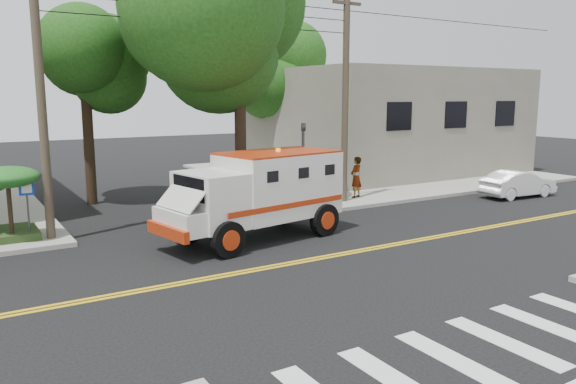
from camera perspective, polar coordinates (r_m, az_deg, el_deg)
ground at (r=16.05m, az=0.99°, el=-7.15°), size 100.00×100.00×0.00m
sidewalk_ne at (r=34.55m, az=7.91°, el=2.07°), size 17.00×17.00×0.15m
building_right at (r=35.62m, az=9.39°, el=7.23°), size 14.00×12.00×6.00m
utility_pole_left at (r=19.14m, az=-23.78°, el=8.45°), size 0.28×0.28×9.00m
utility_pole_right at (r=24.05m, az=5.84°, el=9.34°), size 0.28×0.28×9.00m
tree_main at (r=21.84m, az=-3.58°, el=16.42°), size 6.08×5.70×9.85m
tree_left at (r=25.38m, az=-19.16°, el=11.66°), size 4.48×4.20×7.70m
tree_right at (r=33.45m, az=-0.71°, el=12.25°), size 4.80×4.50×8.20m
traffic_signal at (r=22.26m, az=1.54°, el=3.48°), size 0.15×0.18×3.60m
accessibility_sign at (r=19.52m, az=-24.95°, el=-0.90°), size 0.45×0.10×2.02m
armored_truck at (r=18.30m, az=-2.92°, el=0.15°), size 6.53×3.38×2.84m
parked_sedan at (r=28.12m, az=22.34°, el=0.78°), size 3.85×1.58×1.24m
pedestrian_a at (r=25.22m, az=6.94°, el=1.51°), size 0.78×0.64×1.83m
pedestrian_b at (r=24.23m, az=3.54°, el=1.00°), size 0.84×0.68×1.65m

